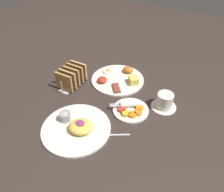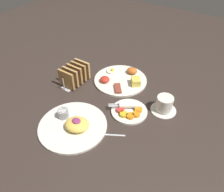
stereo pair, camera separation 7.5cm
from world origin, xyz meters
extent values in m
plane|color=#332823|center=(0.00, 0.00, 0.00)|extent=(3.00, 3.00, 0.00)
cylinder|color=silver|center=(0.00, 0.20, 0.01)|extent=(0.29, 0.29, 0.01)
cube|color=#E5C64C|center=(0.09, 0.20, 0.03)|extent=(0.07, 0.07, 0.04)
ellipsoid|color=#C66023|center=(0.02, 0.28, 0.03)|extent=(0.06, 0.05, 0.03)
cylinder|color=#F4EACC|center=(-0.08, 0.23, 0.01)|extent=(0.06, 0.06, 0.01)
sphere|color=yellow|center=(-0.08, 0.23, 0.02)|extent=(0.02, 0.02, 0.02)
ellipsoid|color=red|center=(-0.06, 0.13, 0.02)|extent=(0.05, 0.05, 0.03)
cube|color=brown|center=(0.04, 0.11, 0.02)|extent=(0.07, 0.08, 0.01)
cylinder|color=silver|center=(0.17, 0.01, 0.01)|extent=(0.17, 0.17, 0.01)
cylinder|color=red|center=(0.14, -0.02, 0.02)|extent=(0.04, 0.04, 0.01)
cylinder|color=gold|center=(0.16, -0.03, 0.02)|extent=(0.04, 0.04, 0.01)
cylinder|color=orange|center=(0.19, -0.02, 0.02)|extent=(0.04, 0.04, 0.01)
cylinder|color=orange|center=(0.21, 0.00, 0.02)|extent=(0.04, 0.04, 0.01)
cylinder|color=orange|center=(0.20, 0.03, 0.02)|extent=(0.04, 0.04, 0.01)
cylinder|color=white|center=(0.16, 0.03, 0.03)|extent=(0.09, 0.08, 0.03)
cube|color=silver|center=(0.10, -0.02, 0.03)|extent=(0.04, 0.03, 0.00)
cube|color=silver|center=(0.09, -0.01, 0.03)|extent=(0.04, 0.03, 0.00)
cylinder|color=silver|center=(0.01, -0.21, 0.01)|extent=(0.30, 0.30, 0.01)
ellipsoid|color=#EAC651|center=(0.04, -0.21, 0.03)|extent=(0.13, 0.12, 0.04)
ellipsoid|color=#8C3366|center=(0.04, -0.21, 0.05)|extent=(0.04, 0.03, 0.01)
cylinder|color=#99999E|center=(-0.06, -0.19, 0.03)|extent=(0.05, 0.05, 0.04)
cylinder|color=white|center=(-0.06, -0.19, 0.05)|extent=(0.04, 0.04, 0.01)
cube|color=#B7B7BC|center=(-0.20, 0.05, 0.00)|extent=(0.06, 0.18, 0.01)
cube|color=#A87A42|center=(-0.20, -0.02, 0.05)|extent=(0.10, 0.01, 0.10)
cube|color=#B4864E|center=(-0.20, 0.01, 0.05)|extent=(0.10, 0.01, 0.10)
cube|color=#AB7D45|center=(-0.20, 0.05, 0.05)|extent=(0.10, 0.01, 0.10)
cube|color=#A87A42|center=(-0.20, 0.08, 0.05)|extent=(0.10, 0.01, 0.10)
cube|color=tan|center=(-0.20, 0.11, 0.05)|extent=(0.10, 0.01, 0.10)
cylinder|color=#B7B7BC|center=(-0.20, -0.04, 0.04)|extent=(0.01, 0.01, 0.07)
cylinder|color=#B7B7BC|center=(-0.20, 0.13, 0.04)|extent=(0.01, 0.01, 0.07)
cylinder|color=silver|center=(0.29, 0.11, 0.00)|extent=(0.12, 0.12, 0.01)
cylinder|color=silver|center=(0.29, 0.11, 0.04)|extent=(0.08, 0.08, 0.07)
cylinder|color=#381E0F|center=(0.29, 0.11, 0.07)|extent=(0.06, 0.06, 0.01)
cube|color=silver|center=(0.18, -0.15, 0.00)|extent=(0.10, 0.06, 0.00)
ellipsoid|color=silver|center=(0.12, -0.18, 0.00)|extent=(0.02, 0.02, 0.01)
camera|label=1|loc=(0.45, -0.68, 0.72)|focal=35.00mm
camera|label=2|loc=(0.52, -0.64, 0.72)|focal=35.00mm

